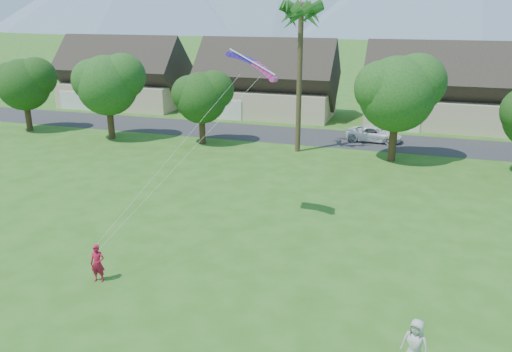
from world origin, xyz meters
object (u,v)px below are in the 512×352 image
at_px(kite_flyer, 98,263).
at_px(parafoil_kite, 254,63).
at_px(watcher, 415,344).
at_px(parked_car, 374,134).

bearing_deg(kite_flyer, parafoil_kite, 47.81).
distance_m(watcher, parked_car, 31.78).
bearing_deg(parked_car, parafoil_kite, 168.59).
relative_size(parked_car, parafoil_kite, 1.79).
xyz_separation_m(parked_car, parafoil_kite, (-4.98, -21.45, 8.44)).
relative_size(watcher, parked_car, 0.37).
distance_m(kite_flyer, parafoil_kite, 12.66).
bearing_deg(parked_car, kite_flyer, 163.43).
height_order(watcher, parafoil_kite, parafoil_kite).
height_order(watcher, parked_car, watcher).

